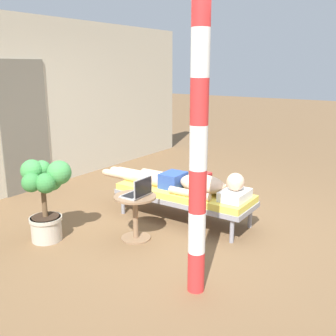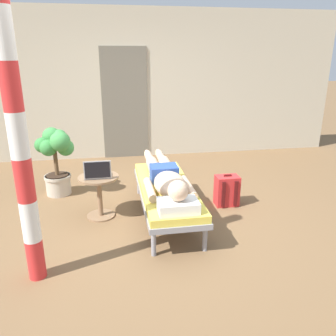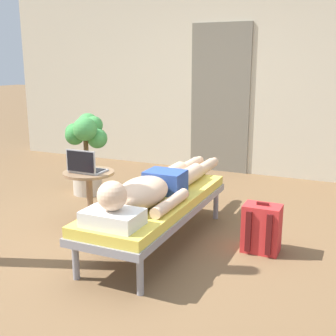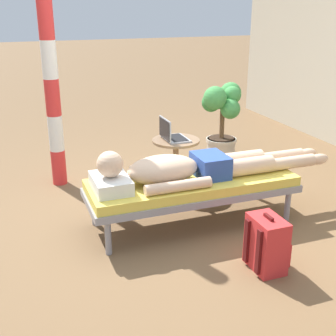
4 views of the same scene
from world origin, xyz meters
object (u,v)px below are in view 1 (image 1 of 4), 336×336
lounge_chair (184,195)px  porch_post (199,148)px  backpack (201,187)px  laptop (138,192)px  potted_plant (46,193)px  side_table (135,210)px  person_reclining (186,182)px

lounge_chair → porch_post: porch_post is taller
lounge_chair → backpack: 0.89m
lounge_chair → laptop: bearing=172.3°
laptop → potted_plant: (-0.58, 0.86, -0.02)m
lounge_chair → side_table: bearing=168.7°
laptop → porch_post: 1.39m
potted_plant → porch_post: size_ratio=0.36×
potted_plant → backpack: bearing=-18.5°
person_reclining → laptop: laptop is taller
backpack → potted_plant: potted_plant is taller
potted_plant → porch_post: porch_post is taller
laptop → porch_post: bearing=-116.9°
lounge_chair → backpack: bearing=14.8°
backpack → porch_post: size_ratio=0.16×
backpack → porch_post: 2.71m
side_table → porch_post: bearing=-115.8°
person_reclining → potted_plant: bearing=144.2°
side_table → person_reclining: bearing=-13.1°
person_reclining → potted_plant: 1.70m
side_table → porch_post: porch_post is taller
backpack → porch_post: porch_post is taller
person_reclining → laptop: (-0.79, 0.13, 0.07)m
lounge_chair → potted_plant: bearing=144.9°
side_table → laptop: size_ratio=1.69×
side_table → backpack: (1.63, 0.06, -0.16)m
laptop → backpack: size_ratio=0.73×
lounge_chair → porch_post: 1.90m
potted_plant → porch_post: 2.06m
lounge_chair → backpack: size_ratio=4.26×
side_table → laptop: 0.23m
lounge_chair → potted_plant: size_ratio=1.92×
backpack → person_reclining: bearing=-163.6°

